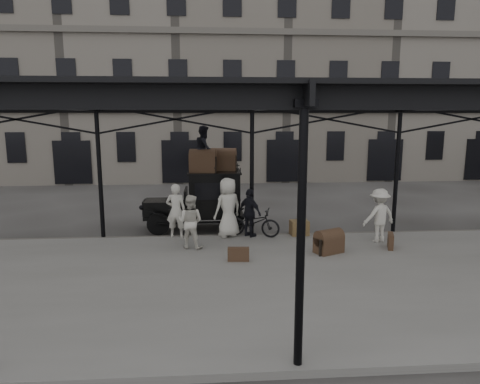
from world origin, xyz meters
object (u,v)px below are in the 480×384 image
object	(u,v)px
taxi	(206,197)
porter_left	(176,211)
bicycle	(253,222)
steamer_trunk_platform	(329,243)
porter_official	(250,213)
steamer_trunk_roof_near	(203,162)

from	to	relation	value
taxi	porter_left	size ratio (longest dim) A/B	2.01
bicycle	steamer_trunk_platform	distance (m)	2.83
taxi	porter_official	world-z (taller)	taxi
porter_left	porter_official	distance (m)	2.46
taxi	bicycle	bearing A→B (deg)	-44.95
steamer_trunk_platform	steamer_trunk_roof_near	bearing A→B (deg)	113.47
bicycle	steamer_trunk_roof_near	xyz separation A→B (m)	(-1.67, 1.33, 1.89)
taxi	steamer_trunk_roof_near	distance (m)	1.34
taxi	porter_official	distance (m)	2.20
steamer_trunk_roof_near	porter_left	bearing A→B (deg)	-116.00
taxi	bicycle	size ratio (longest dim) A/B	1.99
porter_left	porter_official	world-z (taller)	porter_left
steamer_trunk_roof_near	taxi	bearing A→B (deg)	80.72
porter_left	steamer_trunk_platform	distance (m)	5.07
steamer_trunk_roof_near	steamer_trunk_platform	bearing A→B (deg)	-32.26
porter_left	porter_official	xyz separation A→B (m)	(2.46, -0.08, -0.09)
steamer_trunk_platform	taxi	bearing A→B (deg)	110.75
steamer_trunk_roof_near	steamer_trunk_platform	size ratio (longest dim) A/B	1.15
porter_official	steamer_trunk_platform	size ratio (longest dim) A/B	2.02
taxi	bicycle	distance (m)	2.31
steamer_trunk_roof_near	porter_official	bearing A→B (deg)	-32.67
taxi	porter_left	world-z (taller)	taxi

